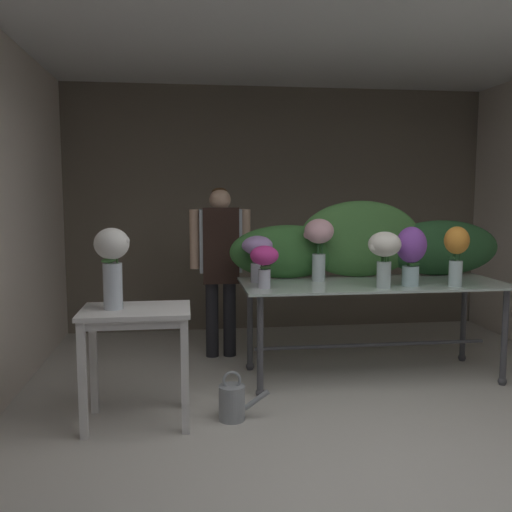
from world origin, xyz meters
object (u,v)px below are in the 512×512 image
(vase_violet_ranunculus, at_px, (411,251))
(vase_white_roses_tall, at_px, (112,261))
(side_table_white, at_px, (136,326))
(vase_lilac_stock, at_px, (257,252))
(vase_magenta_lilies, at_px, (264,260))
(florist, at_px, (220,254))
(vase_blush_peonies, at_px, (319,240))
(watering_can, at_px, (233,402))
(vase_ivory_snapdragons, at_px, (384,251))
(display_table_glass, at_px, (373,296))
(vase_sunset_hydrangea, at_px, (456,250))

(vase_violet_ranunculus, distance_m, vase_white_roses_tall, 2.30)
(side_table_white, xyz_separation_m, vase_white_roses_tall, (-0.14, -0.00, 0.44))
(vase_white_roses_tall, bearing_deg, vase_lilac_stock, 37.29)
(vase_magenta_lilies, distance_m, vase_violet_ranunculus, 1.17)
(vase_magenta_lilies, bearing_deg, vase_white_roses_tall, -154.29)
(florist, relative_size, vase_blush_peonies, 3.05)
(vase_violet_ranunculus, bearing_deg, vase_white_roses_tall, -167.91)
(vase_violet_ranunculus, relative_size, watering_can, 1.34)
(florist, relative_size, watering_can, 4.53)
(side_table_white, distance_m, vase_blush_peonies, 1.72)
(vase_violet_ranunculus, bearing_deg, side_table_white, -167.13)
(vase_ivory_snapdragons, distance_m, watering_can, 1.62)
(display_table_glass, relative_size, vase_white_roses_tall, 4.08)
(florist, bearing_deg, vase_magenta_lilies, -73.64)
(side_table_white, bearing_deg, vase_white_roses_tall, -179.87)
(vase_white_roses_tall, bearing_deg, vase_sunset_hydrangea, 8.96)
(vase_sunset_hydrangea, height_order, vase_ivory_snapdragons, vase_sunset_hydrangea)
(vase_ivory_snapdragons, distance_m, vase_blush_peonies, 0.59)
(vase_blush_peonies, distance_m, vase_magenta_lilies, 0.60)
(vase_violet_ranunculus, bearing_deg, vase_lilac_stock, 164.72)
(display_table_glass, height_order, vase_blush_peonies, vase_blush_peonies)
(vase_magenta_lilies, bearing_deg, vase_ivory_snapdragons, -7.39)
(side_table_white, height_order, vase_violet_ranunculus, vase_violet_ranunculus)
(side_table_white, relative_size, vase_magenta_lilies, 2.36)
(vase_lilac_stock, height_order, vase_white_roses_tall, vase_white_roses_tall)
(display_table_glass, height_order, vase_ivory_snapdragons, vase_ivory_snapdragons)
(display_table_glass, distance_m, watering_can, 1.54)
(florist, xyz_separation_m, vase_sunset_hydrangea, (1.79, -1.05, 0.13))
(vase_sunset_hydrangea, relative_size, vase_magenta_lilies, 1.43)
(vase_magenta_lilies, xyz_separation_m, vase_white_roses_tall, (-1.08, -0.52, 0.08))
(side_table_white, distance_m, vase_white_roses_tall, 0.46)
(side_table_white, bearing_deg, vase_sunset_hydrangea, 9.47)
(vase_blush_peonies, height_order, watering_can, vase_blush_peonies)
(vase_lilac_stock, distance_m, vase_sunset_hydrangea, 1.58)
(display_table_glass, height_order, florist, florist)
(vase_sunset_hydrangea, distance_m, watering_can, 2.10)
(vase_sunset_hydrangea, bearing_deg, vase_lilac_stock, 165.41)
(side_table_white, relative_size, vase_blush_peonies, 1.50)
(watering_can, bearing_deg, florist, 89.22)
(vase_sunset_hydrangea, height_order, vase_white_roses_tall, vase_white_roses_tall)
(side_table_white, relative_size, watering_can, 2.23)
(florist, distance_m, vase_blush_peonies, 1.03)
(vase_blush_peonies, height_order, vase_violet_ranunculus, vase_blush_peonies)
(vase_white_roses_tall, bearing_deg, vase_blush_peonies, 27.21)
(florist, xyz_separation_m, watering_can, (-0.02, -1.49, -0.85))
(vase_white_roses_tall, bearing_deg, florist, 61.18)
(vase_sunset_hydrangea, bearing_deg, vase_blush_peonies, 158.13)
(vase_blush_peonies, distance_m, vase_white_roses_tall, 1.78)
(vase_magenta_lilies, bearing_deg, vase_blush_peonies, 30.27)
(vase_lilac_stock, xyz_separation_m, vase_white_roses_tall, (-1.06, -0.81, 0.04))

